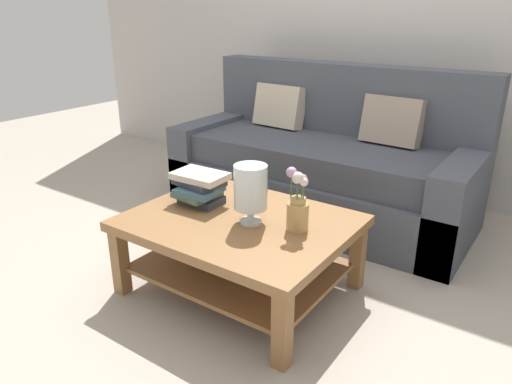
% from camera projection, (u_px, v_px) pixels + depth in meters
% --- Properties ---
extents(ground_plane, '(10.00, 10.00, 0.00)m').
position_uv_depth(ground_plane, '(268.00, 262.00, 2.89)').
color(ground_plane, '#ADA393').
extents(back_wall, '(6.40, 0.12, 2.70)m').
position_uv_depth(back_wall, '(388.00, 19.00, 3.66)').
color(back_wall, '#BCB7B2').
rests_on(back_wall, ground).
extents(couch, '(2.12, 0.90, 1.06)m').
position_uv_depth(couch, '(324.00, 165.00, 3.48)').
color(couch, '#474C56').
rests_on(couch, ground).
extents(coffee_table, '(1.12, 0.88, 0.42)m').
position_uv_depth(coffee_table, '(239.00, 238.00, 2.51)').
color(coffee_table, olive).
rests_on(coffee_table, ground).
extents(book_stack_main, '(0.30, 0.26, 0.17)m').
position_uv_depth(book_stack_main, '(200.00, 187.00, 2.63)').
color(book_stack_main, '#2D333D').
rests_on(book_stack_main, coffee_table).
extents(glass_hurricane_vase, '(0.17, 0.17, 0.31)m').
position_uv_depth(glass_hurricane_vase, '(251.00, 189.00, 2.36)').
color(glass_hurricane_vase, silver).
rests_on(glass_hurricane_vase, coffee_table).
extents(flower_pitcher, '(0.11, 0.11, 0.32)m').
position_uv_depth(flower_pitcher, '(298.00, 205.00, 2.30)').
color(flower_pitcher, tan).
rests_on(flower_pitcher, coffee_table).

